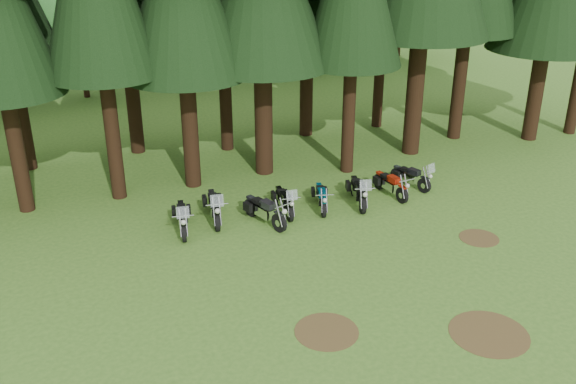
# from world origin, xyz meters

# --- Properties ---
(ground) EXTENTS (120.00, 120.00, 0.00)m
(ground) POSITION_xyz_m (0.00, 0.00, 0.00)
(ground) COLOR #3C6A21
(ground) RESTS_ON ground
(decid_3) EXTENTS (6.12, 5.95, 7.65)m
(decid_3) POSITION_xyz_m (-4.71, 25.13, 4.51)
(decid_3) COLOR black
(decid_3) RESTS_ON ground
(decid_4) EXTENTS (5.93, 5.76, 7.41)m
(decid_4) POSITION_xyz_m (1.58, 26.32, 4.37)
(decid_4) COLOR black
(decid_4) RESTS_ON ground
(dirt_patch_0) EXTENTS (1.80, 1.80, 0.01)m
(dirt_patch_0) POSITION_xyz_m (-3.00, -2.00, 0.01)
(dirt_patch_0) COLOR #4C3D1E
(dirt_patch_0) RESTS_ON ground
(dirt_patch_1) EXTENTS (1.40, 1.40, 0.01)m
(dirt_patch_1) POSITION_xyz_m (4.50, 0.50, 0.01)
(dirt_patch_1) COLOR #4C3D1E
(dirt_patch_1) RESTS_ON ground
(dirt_patch_2) EXTENTS (2.20, 2.20, 0.01)m
(dirt_patch_2) POSITION_xyz_m (1.00, -4.00, 0.01)
(dirt_patch_2) COLOR #4C3D1E
(dirt_patch_2) RESTS_ON ground
(motorcycle_0) EXTENTS (0.83, 2.35, 1.48)m
(motorcycle_0) POSITION_xyz_m (-4.84, 5.51, 0.50)
(motorcycle_0) COLOR black
(motorcycle_0) RESTS_ON ground
(motorcycle_1) EXTENTS (0.84, 2.48, 1.56)m
(motorcycle_1) POSITION_xyz_m (-3.52, 5.83, 0.52)
(motorcycle_1) COLOR black
(motorcycle_1) RESTS_ON ground
(motorcycle_2) EXTENTS (0.75, 2.34, 0.97)m
(motorcycle_2) POSITION_xyz_m (-1.92, 4.80, 0.49)
(motorcycle_2) COLOR black
(motorcycle_2) RESTS_ON ground
(motorcycle_3) EXTENTS (0.62, 2.21, 1.39)m
(motorcycle_3) POSITION_xyz_m (-0.88, 5.32, 0.46)
(motorcycle_3) COLOR black
(motorcycle_3) RESTS_ON ground
(motorcycle_4) EXTENTS (0.87, 2.02, 0.86)m
(motorcycle_4) POSITION_xyz_m (0.57, 5.06, 0.44)
(motorcycle_4) COLOR black
(motorcycle_4) RESTS_ON ground
(motorcycle_5) EXTENTS (1.07, 2.37, 1.52)m
(motorcycle_5) POSITION_xyz_m (2.07, 4.78, 0.51)
(motorcycle_5) COLOR black
(motorcycle_5) RESTS_ON ground
(motorcycle_6) EXTENTS (0.34, 2.21, 0.90)m
(motorcycle_6) POSITION_xyz_m (3.67, 4.93, 0.46)
(motorcycle_6) COLOR black
(motorcycle_6) RESTS_ON ground
(motorcycle_7) EXTENTS (0.79, 2.13, 1.34)m
(motorcycle_7) POSITION_xyz_m (4.92, 5.30, 0.45)
(motorcycle_7) COLOR black
(motorcycle_7) RESTS_ON ground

